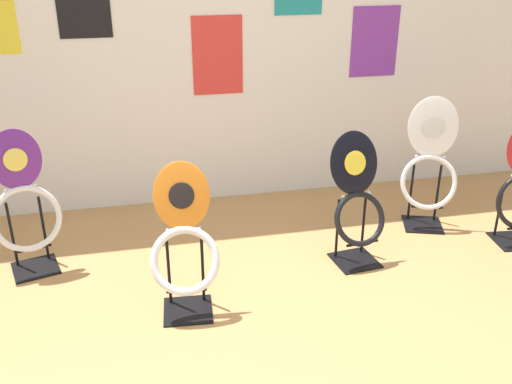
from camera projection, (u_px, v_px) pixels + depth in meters
wall_back at (208, 38)px, 4.27m from camera, size 8.00×0.07×2.60m
toilet_seat_display_jazz_black at (357, 201)px, 3.68m from camera, size 0.38×0.35×0.87m
toilet_seat_display_white_plain at (429, 170)px, 4.14m from camera, size 0.44×0.36×0.97m
toilet_seat_display_orange_sun at (184, 249)px, 3.17m from camera, size 0.41×0.35×0.87m
toilet_seat_display_purple_note at (25, 207)px, 3.56m from camera, size 0.45×0.35×0.94m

